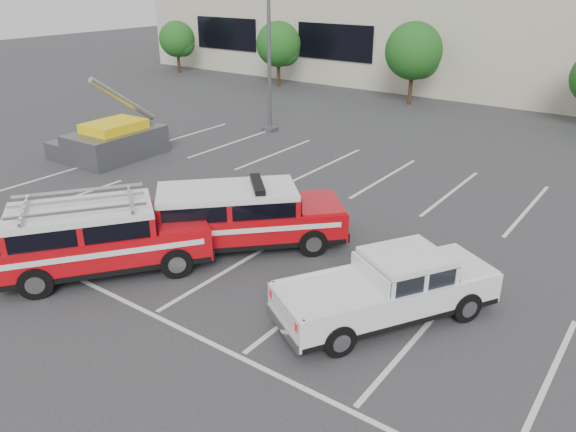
% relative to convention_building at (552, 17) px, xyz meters
% --- Properties ---
extents(ground, '(120.00, 120.00, 0.00)m').
position_rel_convention_building_xyz_m(ground, '(-0.18, -31.86, -4.72)').
color(ground, '#2F2F31').
rests_on(ground, ground).
extents(stall_markings, '(23.00, 15.00, 0.01)m').
position_rel_convention_building_xyz_m(stall_markings, '(-0.18, -27.36, -4.71)').
color(stall_markings, silver).
rests_on(stall_markings, ground).
extents(convention_building, '(60.00, 16.99, 13.20)m').
position_rel_convention_building_xyz_m(convention_building, '(0.00, 0.00, 0.00)').
color(convention_building, beige).
rests_on(convention_building, ground).
extents(tree_far_left, '(2.77, 2.77, 3.99)m').
position_rel_convention_building_xyz_m(tree_far_left, '(-25.09, -9.82, -2.22)').
color(tree_far_left, '#3F2B19').
rests_on(tree_far_left, ground).
extents(tree_left, '(3.07, 3.07, 4.42)m').
position_rel_convention_building_xyz_m(tree_left, '(-15.09, -9.82, -1.95)').
color(tree_left, '#3F2B19').
rests_on(tree_left, ground).
extents(tree_mid_left, '(3.37, 3.37, 4.85)m').
position_rel_convention_building_xyz_m(tree_mid_left, '(-5.09, -9.82, -1.68)').
color(tree_mid_left, '#3F2B19').
rests_on(tree_mid_left, ground).
extents(light_pole_left, '(0.90, 0.60, 10.24)m').
position_rel_convention_building_xyz_m(light_pole_left, '(-8.18, -19.86, 0.47)').
color(light_pole_left, '#59595E').
rests_on(light_pole_left, ground).
extents(fire_chief_suv, '(5.38, 5.41, 1.97)m').
position_rel_convention_building_xyz_m(fire_chief_suv, '(-0.82, -30.66, -3.91)').
color(fire_chief_suv, '#AF080F').
rests_on(fire_chief_suv, ground).
extents(white_pickup, '(4.14, 5.29, 1.57)m').
position_rel_convention_building_xyz_m(white_pickup, '(4.31, -31.55, -4.09)').
color(white_pickup, silver).
rests_on(white_pickup, ground).
extents(ladder_suv, '(4.85, 5.55, 2.11)m').
position_rel_convention_building_xyz_m(ladder_suv, '(-2.89, -33.99, -3.88)').
color(ladder_suv, '#AF080F').
rests_on(ladder_suv, ground).
extents(utility_rig, '(3.54, 4.29, 3.58)m').
position_rel_convention_building_xyz_m(utility_rig, '(-10.93, -27.40, -4.01)').
color(utility_rig, '#59595E').
rests_on(utility_rig, ground).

